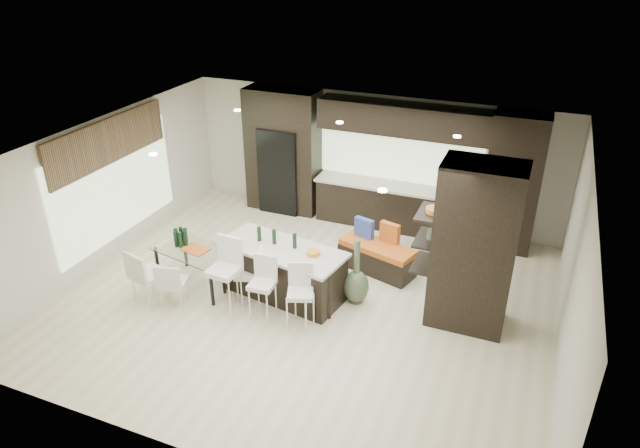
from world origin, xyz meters
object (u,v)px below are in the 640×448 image
at_px(bench, 377,258).
at_px(stool_mid, 263,295).
at_px(chair_end, 249,276).
at_px(stool_right, 300,304).
at_px(chair_near, 174,286).
at_px(floor_vase, 357,272).
at_px(chair_far, 149,278).
at_px(kitchen_island, 283,271).
at_px(stool_left, 225,283).
at_px(dining_table, 198,267).

bearing_deg(bench, stool_mid, -104.97).
relative_size(bench, chair_end, 1.69).
distance_m(stool_mid, stool_right, 0.66).
bearing_deg(chair_near, floor_vase, 10.07).
height_order(bench, floor_vase, floor_vase).
bearing_deg(chair_far, kitchen_island, 41.47).
bearing_deg(stool_left, floor_vase, 32.52).
distance_m(stool_right, chair_near, 2.19).
xyz_separation_m(kitchen_island, stool_left, (-0.66, -0.79, 0.07)).
xyz_separation_m(stool_right, chair_end, (-1.14, 0.45, -0.02)).
xyz_separation_m(kitchen_island, floor_vase, (1.23, 0.24, 0.14)).
distance_m(kitchen_island, chair_end, 0.57).
bearing_deg(chair_near, kitchen_island, 19.19).
relative_size(stool_mid, dining_table, 0.60).
bearing_deg(bench, chair_end, -120.73).
distance_m(stool_left, dining_table, 1.00).
relative_size(kitchen_island, bench, 1.53).
height_order(stool_left, chair_end, stool_left).
bearing_deg(floor_vase, dining_table, -168.78).
relative_size(stool_mid, chair_end, 1.06).
bearing_deg(chair_near, bench, 25.60).
bearing_deg(stool_left, dining_table, 154.08).
height_order(stool_left, dining_table, stool_left).
distance_m(stool_left, stool_right, 1.32).
xyz_separation_m(kitchen_island, chair_near, (-1.52, -1.01, -0.05)).
distance_m(kitchen_island, dining_table, 1.55).
relative_size(kitchen_island, stool_left, 2.06).
xyz_separation_m(stool_mid, chair_far, (-1.97, -0.28, 0.02)).
bearing_deg(bench, stool_left, -115.93).
relative_size(bench, chair_far, 1.53).
distance_m(chair_near, chair_far, 0.46).
height_order(stool_left, bench, stool_left).
distance_m(bench, dining_table, 3.23).
xyz_separation_m(stool_mid, floor_vase, (1.23, 1.00, 0.15)).
relative_size(kitchen_island, dining_table, 1.48).
height_order(stool_mid, dining_table, stool_mid).
bearing_deg(stool_right, dining_table, 148.02).
bearing_deg(stool_left, chair_far, -165.46).
bearing_deg(dining_table, bench, 42.04).
relative_size(stool_left, dining_table, 0.72).
relative_size(kitchen_island, chair_far, 2.34).
distance_m(stool_right, bench, 2.18).
relative_size(kitchen_island, chair_end, 2.59).
xyz_separation_m(kitchen_island, bench, (1.27, 1.33, -0.18)).
height_order(chair_near, chair_far, chair_far).
relative_size(dining_table, chair_end, 1.75).
height_order(stool_left, chair_near, stool_left).
bearing_deg(floor_vase, chair_end, -162.39).
bearing_deg(stool_right, chair_end, 138.16).
bearing_deg(chair_near, dining_table, 75.63).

